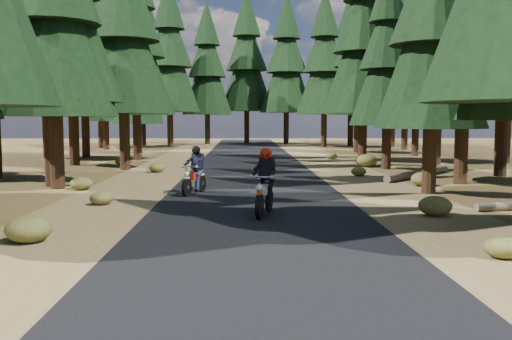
{
  "coord_description": "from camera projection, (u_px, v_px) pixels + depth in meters",
  "views": [
    {
      "loc": [
        -0.37,
        -14.98,
        2.59
      ],
      "look_at": [
        0.0,
        1.5,
        1.1
      ],
      "focal_mm": 40.0,
      "sensor_mm": 36.0,
      "label": 1
    }
  ],
  "objects": [
    {
      "name": "road",
      "position": [
        254.0,
        192.0,
        20.14
      ],
      "size": [
        6.0,
        100.0,
        0.01
      ],
      "primitive_type": "cube",
      "color": "black",
      "rests_on": "ground"
    },
    {
      "name": "rider_lead",
      "position": [
        264.0,
        193.0,
        15.25
      ],
      "size": [
        1.06,
        2.11,
        1.8
      ],
      "rotation": [
        0.0,
        0.0,
        2.9
      ],
      "color": "beige",
      "rests_on": "road"
    },
    {
      "name": "rider_follow",
      "position": [
        194.0,
        178.0,
        19.46
      ],
      "size": [
        1.15,
        1.93,
        1.65
      ],
      "rotation": [
        0.0,
        0.0,
        2.8
      ],
      "color": "#AB1C0B",
      "rests_on": "road"
    },
    {
      "name": "understory_shrubs",
      "position": [
        289.0,
        178.0,
        22.28
      ],
      "size": [
        14.49,
        30.16,
        0.69
      ],
      "color": "#474C1E",
      "rests_on": "ground"
    },
    {
      "name": "shoulder_r",
      "position": [
        383.0,
        192.0,
        20.24
      ],
      "size": [
        3.2,
        100.0,
        0.01
      ],
      "primitive_type": "cube",
      "color": "brown",
      "rests_on": "ground"
    },
    {
      "name": "log_near",
      "position": [
        419.0,
        173.0,
        25.33
      ],
      "size": [
        4.3,
        5.02,
        0.32
      ],
      "primitive_type": "cylinder",
      "rotation": [
        0.0,
        1.57,
        0.87
      ],
      "color": "#4C4233",
      "rests_on": "ground"
    },
    {
      "name": "pine_forest",
      "position": [
        249.0,
        33.0,
        35.41
      ],
      "size": [
        34.59,
        55.08,
        16.32
      ],
      "color": "black",
      "rests_on": "ground"
    },
    {
      "name": "ground",
      "position": [
        257.0,
        216.0,
        15.16
      ],
      "size": [
        120.0,
        120.0,
        0.0
      ],
      "primitive_type": "plane",
      "color": "#49341A",
      "rests_on": "ground"
    },
    {
      "name": "shoulder_l",
      "position": [
        123.0,
        192.0,
        20.04
      ],
      "size": [
        3.2,
        100.0,
        0.01
      ],
      "primitive_type": "cube",
      "color": "brown",
      "rests_on": "ground"
    }
  ]
}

